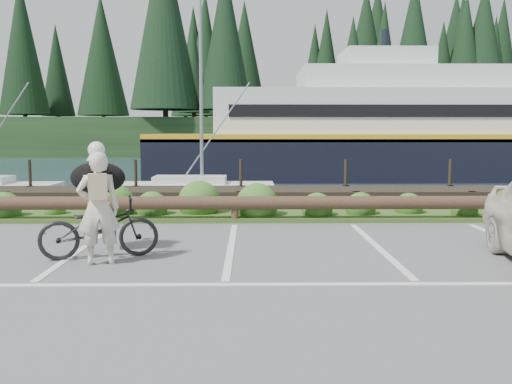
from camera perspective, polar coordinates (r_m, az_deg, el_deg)
ground at (r=7.72m, az=-3.15°, el=-8.91°), size 72.00×72.00×0.00m
harbor_backdrop at (r=85.99m, az=-0.64°, el=4.95°), size 170.00×160.00×30.00m
vegetation_strip at (r=12.90m, az=-2.14°, el=-2.51°), size 34.00×1.60×0.10m
log_rail at (r=12.22m, az=-2.23°, el=-3.25°), size 32.00×0.30×0.60m
bicycle at (r=9.10m, az=-16.18°, el=-3.64°), size 1.98×1.13×0.99m
cyclist at (r=8.61m, az=-16.26°, el=-1.65°), size 0.72×0.57×1.74m
dog at (r=9.60m, az=-16.31°, el=1.46°), size 0.69×1.02×0.54m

